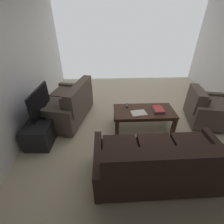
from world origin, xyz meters
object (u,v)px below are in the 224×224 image
at_px(sofa_main, 160,163).
at_px(loose_magazine, 139,113).
at_px(loveseat_near, 68,105).
at_px(tv_remote, 127,106).
at_px(tv_stand, 46,124).
at_px(book_stack, 158,110).
at_px(armchair_side, 207,109).
at_px(coffee_table, 144,113).
at_px(flat_tv, 40,102).

distance_m(sofa_main, loose_magazine, 1.19).
distance_m(loveseat_near, tv_remote, 1.31).
distance_m(tv_stand, book_stack, 2.29).
distance_m(armchair_side, loose_magazine, 1.57).
bearing_deg(coffee_table, tv_remote, -30.49).
bearing_deg(loose_magazine, armchair_side, -90.17).
height_order(flat_tv, book_stack, flat_tv).
height_order(armchair_side, tv_remote, armchair_side).
bearing_deg(coffee_table, flat_tv, 2.22).
xyz_separation_m(coffee_table, book_stack, (-0.28, 0.02, 0.09)).
bearing_deg(book_stack, loveseat_near, -12.61).
bearing_deg(sofa_main, loose_magazine, -86.10).
height_order(flat_tv, tv_remote, flat_tv).
relative_size(tv_stand, loose_magazine, 4.09).
distance_m(sofa_main, book_stack, 1.30).
xyz_separation_m(loveseat_near, flat_tv, (0.38, 0.49, 0.34)).
distance_m(tv_stand, flat_tv, 0.49).
bearing_deg(sofa_main, tv_remote, -79.18).
bearing_deg(loose_magazine, coffee_table, -64.57).
bearing_deg(book_stack, sofa_main, 75.12).
xyz_separation_m(tv_remote, loose_magazine, (-0.20, 0.28, -0.01)).
distance_m(book_stack, loose_magazine, 0.42).
relative_size(flat_tv, tv_remote, 4.92).
bearing_deg(book_stack, armchair_side, -172.04).
bearing_deg(flat_tv, tv_stand, -0.79).
xyz_separation_m(tv_stand, tv_remote, (-1.67, -0.27, 0.22)).
bearing_deg(tv_stand, coffee_table, -177.78).
xyz_separation_m(sofa_main, loveseat_near, (1.57, -1.68, 0.00)).
height_order(sofa_main, coffee_table, sofa_main).
relative_size(coffee_table, loose_magazine, 4.14).
distance_m(loveseat_near, armchair_side, 3.05).
xyz_separation_m(tv_stand, armchair_side, (-3.42, -0.22, 0.12)).
relative_size(sofa_main, armchair_side, 1.79).
height_order(tv_stand, loose_magazine, loose_magazine).
bearing_deg(sofa_main, coffee_table, -92.27).
bearing_deg(armchair_side, loveseat_near, -5.03).
bearing_deg(tv_remote, loveseat_near, -9.40).
distance_m(flat_tv, tv_remote, 1.71).
distance_m(coffee_table, loose_magazine, 0.17).
relative_size(loveseat_near, flat_tv, 1.84).
height_order(book_stack, tv_remote, book_stack).
height_order(book_stack, loose_magazine, book_stack).
height_order(armchair_side, loose_magazine, armchair_side).
height_order(flat_tv, armchair_side, flat_tv).
distance_m(tv_stand, armchair_side, 3.42).
relative_size(loveseat_near, book_stack, 5.36).
xyz_separation_m(sofa_main, tv_stand, (1.95, -1.19, -0.15)).
distance_m(flat_tv, loose_magazine, 1.89).
distance_m(tv_stand, loose_magazine, 1.88).
bearing_deg(loose_magazine, tv_remote, 26.56).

